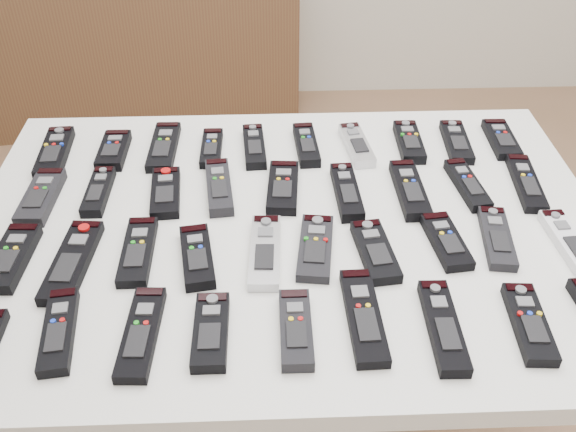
{
  "coord_description": "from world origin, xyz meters",
  "views": [
    {
      "loc": [
        -0.1,
        -1.06,
        1.57
      ],
      "look_at": [
        -0.06,
        -0.09,
        0.8
      ],
      "focal_mm": 40.0,
      "sensor_mm": 36.0,
      "label": 1
    }
  ],
  "objects_px": {
    "remote_20": "(72,261)",
    "remote_25": "(375,251)",
    "remote_10": "(41,197)",
    "remote_33": "(296,329)",
    "remote_16": "(410,190)",
    "remote_23": "(265,252)",
    "remote_8": "(456,142)",
    "remote_35": "(443,326)",
    "table": "(288,246)",
    "remote_24": "(315,248)",
    "remote_9": "(501,139)",
    "remote_14": "(283,187)",
    "remote_28": "(570,244)",
    "remote_3": "(212,148)",
    "remote_18": "(526,183)",
    "remote_1": "(114,150)",
    "remote_5": "(306,145)",
    "remote_2": "(164,147)",
    "remote_36": "(529,323)",
    "remote_30": "(59,331)",
    "remote_0": "(55,153)",
    "remote_12": "(166,193)",
    "remote_4": "(254,146)",
    "remote_21": "(138,251)",
    "remote_27": "(497,238)",
    "remote_13": "(219,187)",
    "remote_32": "(211,331)",
    "remote_17": "(467,185)",
    "remote_31": "(141,333)",
    "sideboard": "(133,43)",
    "remote_34": "(364,316)",
    "remote_26": "(446,241)",
    "remote_7": "(409,142)",
    "remote_15": "(347,192)",
    "remote_6": "(357,145)"
  },
  "relations": [
    {
      "from": "remote_20",
      "to": "remote_25",
      "type": "distance_m",
      "value": 0.55
    },
    {
      "from": "remote_10",
      "to": "remote_33",
      "type": "height_order",
      "value": "same"
    },
    {
      "from": "remote_16",
      "to": "remote_23",
      "type": "height_order",
      "value": "remote_16"
    },
    {
      "from": "remote_8",
      "to": "remote_35",
      "type": "xyz_separation_m",
      "value": [
        -0.16,
        -0.56,
        0.0
      ]
    },
    {
      "from": "table",
      "to": "remote_24",
      "type": "relative_size",
      "value": 7.21
    },
    {
      "from": "remote_9",
      "to": "remote_14",
      "type": "height_order",
      "value": "remote_14"
    },
    {
      "from": "remote_25",
      "to": "remote_35",
      "type": "distance_m",
      "value": 0.2
    },
    {
      "from": "remote_16",
      "to": "remote_14",
      "type": "bearing_deg",
      "value": 174.84
    },
    {
      "from": "remote_9",
      "to": "remote_28",
      "type": "xyz_separation_m",
      "value": [
        0.01,
        -0.37,
        0.0
      ]
    },
    {
      "from": "remote_16",
      "to": "remote_3",
      "type": "bearing_deg",
      "value": 155.63
    },
    {
      "from": "table",
      "to": "remote_18",
      "type": "relative_size",
      "value": 6.49
    },
    {
      "from": "table",
      "to": "remote_1",
      "type": "xyz_separation_m",
      "value": [
        -0.38,
        0.27,
        0.07
      ]
    },
    {
      "from": "remote_5",
      "to": "remote_33",
      "type": "bearing_deg",
      "value": -98.61
    },
    {
      "from": "remote_23",
      "to": "remote_2",
      "type": "bearing_deg",
      "value": 123.8
    },
    {
      "from": "remote_1",
      "to": "remote_24",
      "type": "relative_size",
      "value": 0.82
    },
    {
      "from": "remote_2",
      "to": "table",
      "type": "bearing_deg",
      "value": -44.73
    },
    {
      "from": "remote_35",
      "to": "remote_36",
      "type": "xyz_separation_m",
      "value": [
        0.14,
        0.0,
        -0.0
      ]
    },
    {
      "from": "remote_2",
      "to": "remote_30",
      "type": "distance_m",
      "value": 0.56
    },
    {
      "from": "remote_0",
      "to": "remote_12",
      "type": "xyz_separation_m",
      "value": [
        0.27,
        -0.16,
        -0.0
      ]
    },
    {
      "from": "remote_4",
      "to": "remote_36",
      "type": "distance_m",
      "value": 0.71
    },
    {
      "from": "remote_20",
      "to": "remote_25",
      "type": "relative_size",
      "value": 1.31
    },
    {
      "from": "remote_3",
      "to": "remote_28",
      "type": "relative_size",
      "value": 0.79
    },
    {
      "from": "remote_3",
      "to": "remote_8",
      "type": "height_order",
      "value": "remote_8"
    },
    {
      "from": "remote_24",
      "to": "remote_9",
      "type": "bearing_deg",
      "value": 45.99
    },
    {
      "from": "remote_21",
      "to": "remote_33",
      "type": "bearing_deg",
      "value": -36.25
    },
    {
      "from": "remote_27",
      "to": "remote_36",
      "type": "relative_size",
      "value": 1.03
    },
    {
      "from": "remote_9",
      "to": "remote_30",
      "type": "xyz_separation_m",
      "value": [
        -0.88,
        -0.55,
        0.0
      ]
    },
    {
      "from": "remote_1",
      "to": "table",
      "type": "bearing_deg",
      "value": -34.3
    },
    {
      "from": "remote_13",
      "to": "remote_14",
      "type": "distance_m",
      "value": 0.13
    },
    {
      "from": "remote_2",
      "to": "remote_18",
      "type": "height_order",
      "value": "remote_2"
    },
    {
      "from": "remote_16",
      "to": "remote_32",
      "type": "distance_m",
      "value": 0.54
    },
    {
      "from": "remote_4",
      "to": "remote_17",
      "type": "distance_m",
      "value": 0.48
    },
    {
      "from": "remote_1",
      "to": "remote_28",
      "type": "bearing_deg",
      "value": -21.13
    },
    {
      "from": "remote_28",
      "to": "remote_31",
      "type": "xyz_separation_m",
      "value": [
        -0.77,
        -0.19,
        -0.0
      ]
    },
    {
      "from": "remote_25",
      "to": "remote_31",
      "type": "height_order",
      "value": "remote_25"
    },
    {
      "from": "sideboard",
      "to": "remote_1",
      "type": "xyz_separation_m",
      "value": [
        0.26,
        -1.6,
        0.42
      ]
    },
    {
      "from": "remote_3",
      "to": "remote_34",
      "type": "distance_m",
      "value": 0.6
    },
    {
      "from": "table",
      "to": "remote_23",
      "type": "bearing_deg",
      "value": -116.52
    },
    {
      "from": "remote_26",
      "to": "remote_17",
      "type": "bearing_deg",
      "value": 57.31
    },
    {
      "from": "sideboard",
      "to": "remote_26",
      "type": "xyz_separation_m",
      "value": [
        0.94,
        -1.94,
        0.42
      ]
    },
    {
      "from": "remote_7",
      "to": "remote_23",
      "type": "xyz_separation_m",
      "value": [
        -0.34,
        -0.37,
        -0.0
      ]
    },
    {
      "from": "remote_15",
      "to": "remote_25",
      "type": "relative_size",
      "value": 1.12
    },
    {
      "from": "remote_8",
      "to": "remote_13",
      "type": "xyz_separation_m",
      "value": [
        -0.54,
        -0.16,
        0.0
      ]
    },
    {
      "from": "table",
      "to": "sideboard",
      "type": "bearing_deg",
      "value": 109.06
    },
    {
      "from": "remote_6",
      "to": "remote_33",
      "type": "height_order",
      "value": "same"
    },
    {
      "from": "remote_0",
      "to": "remote_36",
      "type": "xyz_separation_m",
      "value": [
        0.89,
        -0.55,
        -0.0
      ]
    },
    {
      "from": "sideboard",
      "to": "remote_31",
      "type": "relative_size",
      "value": 7.94
    },
    {
      "from": "remote_32",
      "to": "remote_36",
      "type": "bearing_deg",
      "value": 0.03
    },
    {
      "from": "remote_27",
      "to": "remote_32",
      "type": "distance_m",
      "value": 0.57
    },
    {
      "from": "remote_13",
      "to": "remote_12",
      "type": "bearing_deg",
      "value": -179.18
    }
  ]
}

